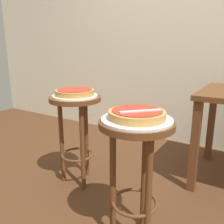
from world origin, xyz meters
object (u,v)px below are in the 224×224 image
serving_plate_foreground (137,119)px  pizza_foreground (137,114)px  pizza_server_knife (141,111)px  stool_foreground (136,154)px  serving_plate_middle (75,96)px  pizza_middle (75,92)px  stool_middle (76,120)px

serving_plate_foreground → pizza_foreground: pizza_foreground is taller
pizza_foreground → pizza_server_knife: pizza_server_knife is taller
stool_foreground → serving_plate_middle: (-0.69, 0.32, 0.19)m
serving_plate_middle → pizza_server_knife: (0.72, -0.34, 0.06)m
pizza_middle → pizza_foreground: bearing=-24.8°
serving_plate_foreground → pizza_server_knife: size_ratio=1.72×
serving_plate_foreground → stool_middle: bearing=155.2°
stool_foreground → pizza_middle: (-0.69, 0.32, 0.22)m
stool_foreground → pizza_middle: bearing=155.2°
serving_plate_middle → pizza_middle: pizza_middle is taller
serving_plate_foreground → serving_plate_middle: bearing=155.2°
pizza_middle → pizza_server_knife: (0.72, -0.34, 0.03)m
pizza_foreground → serving_plate_middle: size_ratio=0.85×
serving_plate_foreground → serving_plate_middle: (-0.69, 0.32, 0.00)m
serving_plate_foreground → stool_middle: 0.79m
serving_plate_middle → pizza_server_knife: size_ratio=1.59×
serving_plate_foreground → pizza_middle: bearing=155.2°
serving_plate_middle → pizza_server_knife: 0.80m
stool_foreground → serving_plate_middle: size_ratio=2.10×
stool_foreground → serving_plate_middle: bearing=155.2°
serving_plate_foreground → pizza_middle: pizza_middle is taller
stool_foreground → serving_plate_foreground: size_ratio=1.95×
stool_middle → pizza_server_knife: (0.72, -0.34, 0.25)m
stool_foreground → pizza_middle: size_ratio=2.45×
pizza_middle → pizza_server_knife: pizza_server_knife is taller
stool_middle → pizza_middle: size_ratio=2.45×
serving_plate_foreground → pizza_middle: size_ratio=1.25×
pizza_foreground → stool_foreground: bearing=90.0°
pizza_middle → pizza_server_knife: 0.80m
stool_middle → pizza_middle: 0.22m
stool_middle → serving_plate_middle: bearing=0.0°
serving_plate_foreground → pizza_server_knife: 0.07m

